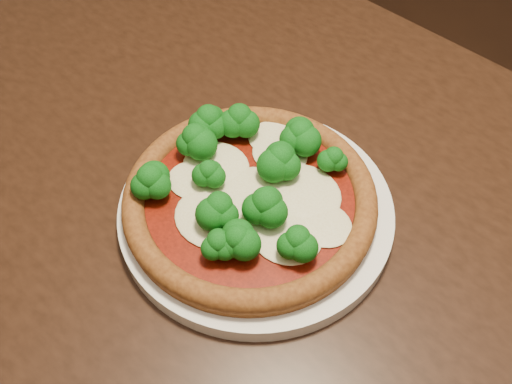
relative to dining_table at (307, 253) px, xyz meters
The scene contains 3 objects.
dining_table is the anchor object (origin of this frame).
plate 0.13m from the dining_table, 122.09° to the right, with size 0.29×0.29×0.02m, color white.
pizza 0.16m from the dining_table, 127.24° to the right, with size 0.26×0.26×0.06m.
Camera 1 is at (-0.05, -0.45, 1.24)m, focal length 40.00 mm.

